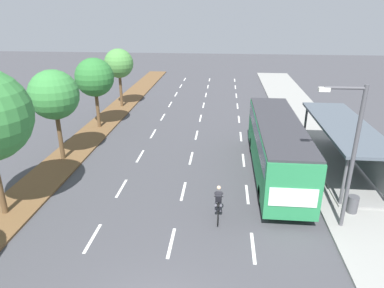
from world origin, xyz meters
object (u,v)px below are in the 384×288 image
at_px(bus_shelter, 346,142).
at_px(trash_bin, 353,204).
at_px(bus, 277,142).
at_px(median_tree_fifth, 119,64).
at_px(cyclist, 218,204).
at_px(median_tree_third, 54,95).
at_px(streetlight, 350,150).
at_px(median_tree_fourth, 94,78).

relative_size(bus_shelter, trash_bin, 11.63).
relative_size(bus, median_tree_fifth, 1.99).
distance_m(bus, cyclist, 6.17).
relative_size(median_tree_third, median_tree_fifth, 1.03).
height_order(bus, streetlight, streetlight).
bearing_deg(median_tree_fifth, bus, -46.00).
height_order(median_tree_third, trash_bin, median_tree_third).
bearing_deg(median_tree_fifth, cyclist, -61.84).
bearing_deg(streetlight, median_tree_third, 158.82).
xyz_separation_m(median_tree_third, median_tree_fifth, (0.24, 13.08, -0.03)).
xyz_separation_m(bus, streetlight, (2.17, -5.30, 1.82)).
xyz_separation_m(bus_shelter, trash_bin, (-1.08, -5.06, -1.29)).
height_order(cyclist, median_tree_fourth, median_tree_fourth).
bearing_deg(bus, median_tree_fifth, 134.00).
height_order(bus, median_tree_third, median_tree_third).
bearing_deg(cyclist, bus_shelter, 38.48).
relative_size(bus, trash_bin, 13.28).
bearing_deg(median_tree_third, bus_shelter, 0.32).
bearing_deg(bus_shelter, median_tree_third, -179.68).
xyz_separation_m(cyclist, streetlight, (5.46, -0.24, 3.10)).
distance_m(bus_shelter, streetlight, 6.90).
xyz_separation_m(median_tree_fifth, trash_bin, (16.66, -18.05, -3.79)).
xyz_separation_m(bus_shelter, cyclist, (-7.56, -6.01, -1.08)).
bearing_deg(median_tree_fifth, median_tree_fourth, -90.49).
height_order(cyclist, median_tree_third, median_tree_third).
bearing_deg(median_tree_fourth, median_tree_fifth, 89.51).
distance_m(bus, median_tree_fourth, 15.55).
distance_m(median_tree_third, streetlight, 17.02).
bearing_deg(median_tree_third, cyclist, -29.59).
height_order(median_tree_fourth, streetlight, streetlight).
relative_size(median_tree_fourth, median_tree_fifth, 1.00).
xyz_separation_m(bus, median_tree_fifth, (-13.46, 13.93, 2.30)).
bearing_deg(bus, trash_bin, -52.11).
bearing_deg(cyclist, trash_bin, 8.33).
distance_m(cyclist, median_tree_fourth, 16.48).
xyz_separation_m(cyclist, median_tree_fourth, (-10.22, 12.45, 3.45)).
height_order(median_tree_fifth, trash_bin, median_tree_fifth).
distance_m(median_tree_fourth, median_tree_fifth, 6.54).
xyz_separation_m(bus_shelter, median_tree_fifth, (-17.73, 12.98, 2.50)).
bearing_deg(median_tree_third, streetlight, -21.18).
xyz_separation_m(median_tree_third, streetlight, (15.86, -6.15, -0.51)).
distance_m(median_tree_third, trash_bin, 18.02).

